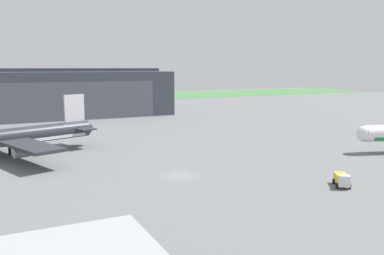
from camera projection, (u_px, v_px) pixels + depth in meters
ground_plane at (180, 176)px, 67.10m from camera, size 440.00×440.00×0.00m
grass_field_strip at (45, 99)px, 225.85m from camera, size 440.00×56.00×0.08m
maintenance_hangar at (65, 93)px, 152.99m from camera, size 72.22×40.02×17.20m
airliner_far_right at (5, 138)px, 80.01m from camera, size 37.20×35.11×11.67m
pushback_tractor at (342, 179)px, 60.94m from camera, size 3.63×4.26×2.04m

